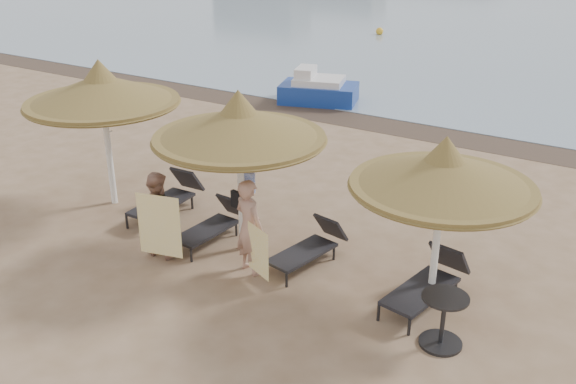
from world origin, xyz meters
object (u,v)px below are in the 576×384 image
at_px(palapa_left, 101,90).
at_px(palapa_right, 444,172).
at_px(lounger_far_right, 429,281).
at_px(palapa_center, 239,125).
at_px(lounger_far_left, 169,197).
at_px(lounger_near_right, 311,246).
at_px(person_left, 157,207).
at_px(person_right, 249,219).
at_px(pedal_boat, 318,90).
at_px(lounger_near_left, 214,223).
at_px(side_table, 443,322).

height_order(palapa_left, palapa_right, palapa_left).
height_order(palapa_right, lounger_far_right, palapa_right).
distance_m(palapa_center, lounger_far_left, 3.09).
height_order(palapa_center, lounger_near_right, palapa_center).
relative_size(palapa_left, person_left, 1.69).
relative_size(person_right, pedal_boat, 0.73).
bearing_deg(person_right, lounger_near_left, -8.96).
distance_m(palapa_right, side_table, 2.22).
xyz_separation_m(lounger_near_left, side_table, (4.90, -0.89, 0.05)).
height_order(palapa_right, person_right, palapa_right).
relative_size(side_table, person_right, 0.41).
bearing_deg(palapa_center, lounger_near_left, 178.26).
height_order(lounger_near_right, side_table, side_table).
bearing_deg(lounger_near_right, pedal_boat, 129.67).
height_order(palapa_left, lounger_near_left, palapa_left).
bearing_deg(pedal_boat, lounger_far_right, -69.26).
xyz_separation_m(lounger_near_right, person_right, (-0.76, -0.83, 0.68)).
relative_size(palapa_right, person_right, 1.41).
xyz_separation_m(lounger_near_right, pedal_boat, (-5.10, 9.38, 0.09)).
bearing_deg(palapa_right, person_right, -165.70).
height_order(palapa_left, side_table, palapa_left).
relative_size(lounger_far_left, pedal_boat, 0.67).
distance_m(lounger_near_left, pedal_boat, 10.06).
bearing_deg(lounger_near_right, lounger_far_right, 8.88).
relative_size(lounger_far_left, lounger_near_left, 1.09).
bearing_deg(side_table, lounger_near_left, 169.73).
distance_m(palapa_center, side_table, 4.77).
xyz_separation_m(palapa_left, lounger_far_right, (7.26, -0.10, -2.15)).
relative_size(lounger_far_right, person_right, 0.95).
height_order(side_table, person_left, person_left).
bearing_deg(person_right, palapa_right, -148.66).
distance_m(palapa_left, side_table, 8.19).
bearing_deg(palapa_left, side_table, -7.97).
bearing_deg(person_left, lounger_far_left, -57.66).
relative_size(person_left, person_right, 0.93).
distance_m(lounger_far_left, lounger_far_right, 5.87).
distance_m(lounger_far_left, person_left, 1.84).
bearing_deg(pedal_boat, palapa_left, -106.43).
relative_size(palapa_center, lounger_near_left, 1.80).
relative_size(palapa_left, lounger_near_left, 1.85).
bearing_deg(lounger_far_right, lounger_far_left, -172.60).
xyz_separation_m(side_table, person_right, (-3.61, 0.26, 0.63)).
xyz_separation_m(palapa_right, lounger_near_right, (-2.31, 0.05, -1.94)).
bearing_deg(side_table, palapa_center, 168.36).
relative_size(palapa_right, lounger_near_right, 1.63).
distance_m(side_table, person_right, 3.67).
xyz_separation_m(palapa_right, lounger_far_left, (-5.89, 0.30, -1.90)).
bearing_deg(lounger_near_left, lounger_near_right, 9.94).
bearing_deg(pedal_boat, lounger_near_left, -89.50).
distance_m(lounger_near_left, side_table, 4.98).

